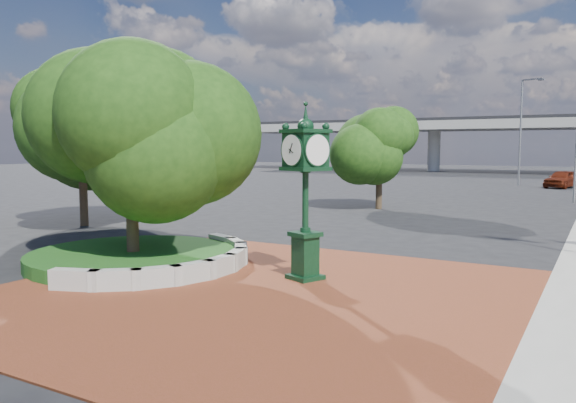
{
  "coord_description": "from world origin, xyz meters",
  "views": [
    {
      "loc": [
        7.2,
        -12.06,
        3.5
      ],
      "look_at": [
        -0.53,
        1.5,
        1.98
      ],
      "focal_mm": 35.0,
      "sensor_mm": 36.0,
      "label": 1
    }
  ],
  "objects": [
    {
      "name": "tree_northwest",
      "position": [
        -13.0,
        5.0,
        4.12
      ],
      "size": [
        5.6,
        5.6,
        6.93
      ],
      "color": "#38281C",
      "rests_on": "ground"
    },
    {
      "name": "street_lamp_far",
      "position": [
        0.35,
        43.09,
        5.62
      ],
      "size": [
        2.03,
        1.03,
        9.58
      ],
      "color": "slate",
      "rests_on": "ground"
    },
    {
      "name": "post_clock",
      "position": [
        0.42,
        0.76,
        2.52
      ],
      "size": [
        1.18,
        1.18,
        4.58
      ],
      "color": "black",
      "rests_on": "ground"
    },
    {
      "name": "tree_planter",
      "position": [
        -5.0,
        0.0,
        3.72
      ],
      "size": [
        5.2,
        5.2,
        6.33
      ],
      "color": "#38281C",
      "rests_on": "ground"
    },
    {
      "name": "grass_bed",
      "position": [
        -5.0,
        0.0,
        0.2
      ],
      "size": [
        6.1,
        6.1,
        0.4
      ],
      "primitive_type": "cylinder",
      "color": "#144617",
      "rests_on": "ground"
    },
    {
      "name": "plaza",
      "position": [
        0.0,
        -1.0,
        0.02
      ],
      "size": [
        12.0,
        12.0,
        0.04
      ],
      "primitive_type": "cube",
      "color": "brown",
      "rests_on": "ground"
    },
    {
      "name": "tree_street",
      "position": [
        -4.0,
        18.0,
        3.24
      ],
      "size": [
        4.4,
        4.4,
        5.45
      ],
      "color": "#38281C",
      "rests_on": "ground"
    },
    {
      "name": "parked_car",
      "position": [
        3.87,
        41.46,
        0.77
      ],
      "size": [
        3.08,
        4.86,
        1.54
      ],
      "primitive_type": "imported",
      "rotation": [
        0.0,
        0.0,
        -0.3
      ],
      "color": "#5B1D0D",
      "rests_on": "ground"
    },
    {
      "name": "ground",
      "position": [
        0.0,
        0.0,
        0.0
      ],
      "size": [
        200.0,
        200.0,
        0.0
      ],
      "primitive_type": "plane",
      "color": "black",
      "rests_on": "ground"
    },
    {
      "name": "overpass",
      "position": [
        -0.22,
        70.0,
        6.54
      ],
      "size": [
        90.0,
        12.0,
        7.5
      ],
      "color": "#9E9B93",
      "rests_on": "ground"
    },
    {
      "name": "planter_wall",
      "position": [
        -2.71,
        -0.0,
        0.27
      ],
      "size": [
        2.96,
        6.77,
        0.54
      ],
      "color": "#9E9B93",
      "rests_on": "ground"
    }
  ]
}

